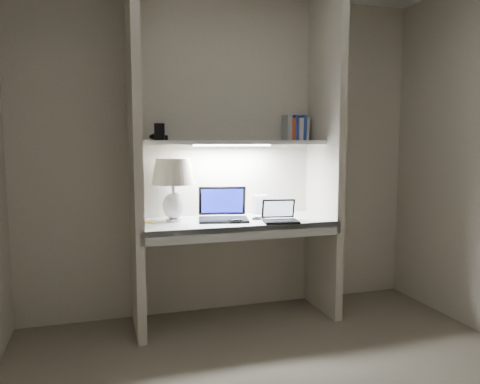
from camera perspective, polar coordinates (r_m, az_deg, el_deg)
name	(u,v)px	position (r m, az deg, el deg)	size (l,w,h in m)	color
back_wall	(226,155)	(3.73, -1.70, 4.55)	(3.20, 0.01, 2.50)	beige
alcove_panel_left	(135,157)	(3.33, -12.66, 4.20)	(0.06, 0.55, 2.50)	beige
alcove_panel_right	(325,155)	(3.74, 10.33, 4.46)	(0.06, 0.55, 2.50)	beige
desk	(236,223)	(3.52, -0.49, -3.74)	(1.40, 0.55, 0.04)	white
desk_apron	(247,233)	(3.28, 0.80, -5.01)	(1.46, 0.03, 0.10)	silver
shelf	(232,142)	(3.55, -0.94, 6.08)	(1.40, 0.36, 0.03)	silver
strip_light	(232,145)	(3.55, -0.94, 5.73)	(0.60, 0.04, 0.01)	white
table_lamp	(173,179)	(3.45, -8.16, 1.58)	(0.32, 0.32, 0.46)	white
laptop_main	(223,212)	(3.52, -2.09, -2.49)	(0.42, 0.38, 0.24)	black
laptop_netbook	(280,217)	(3.44, 4.90, -3.02)	(0.28, 0.25, 0.16)	black
speaker	(260,204)	(3.80, 2.48, -1.52)	(0.11, 0.08, 0.15)	silver
mouse	(235,221)	(3.37, -0.58, -3.51)	(0.10, 0.06, 0.04)	black
cable_coil	(259,218)	(3.56, 2.30, -3.20)	(0.09, 0.09, 0.01)	black
sticky_note	(149,222)	(3.47, -11.09, -3.65)	(0.07, 0.07, 0.00)	yellow
book_row	(295,128)	(3.84, 6.77, 7.70)	(0.19, 0.13, 0.20)	silver
shelf_box	(160,132)	(3.48, -9.78, 7.24)	(0.07, 0.05, 0.12)	black
shelf_gadget	(157,137)	(3.53, -10.10, 6.65)	(0.12, 0.08, 0.05)	black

